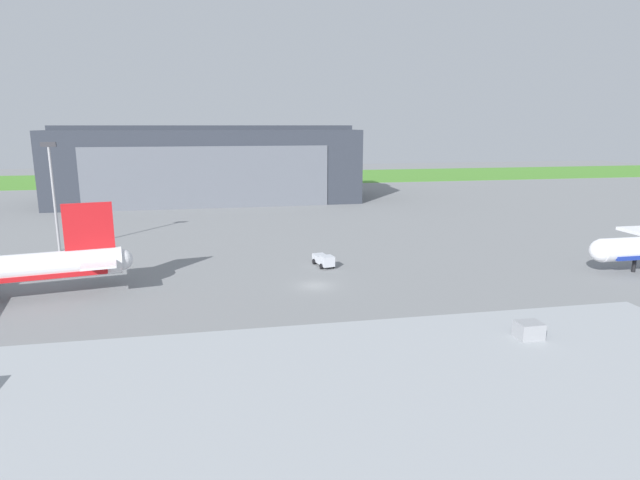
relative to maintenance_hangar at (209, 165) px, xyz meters
The scene contains 5 objects.
ground_plane 89.94m from the maintenance_hangar, 80.46° to the right, with size 440.00×440.00×0.00m, color slate.
grass_field_strip 66.15m from the maintenance_hangar, 76.91° to the left, with size 440.00×56.00×0.08m, color #4B8A2F.
maintenance_hangar is the anchor object (origin of this frame).
pushback_tractor 80.99m from the maintenance_hangar, 77.15° to the right, with size 2.91×5.35×1.95m.
apron_light_mast 64.75m from the maintenance_hangar, 112.79° to the right, with size 2.40×0.50×18.60m.
Camera 1 is at (-12.56, -67.65, 21.40)m, focal length 29.67 mm.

